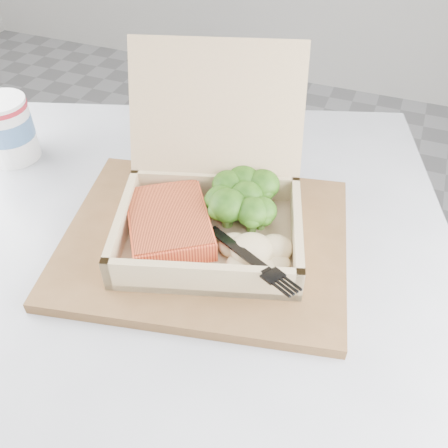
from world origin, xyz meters
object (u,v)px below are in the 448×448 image
at_px(cafe_table, 172,342).
at_px(paper_cup, 7,127).
at_px(serving_tray, 205,240).
at_px(takeout_container, 212,191).

relative_size(cafe_table, paper_cup, 9.63).
xyz_separation_m(serving_tray, paper_cup, (-0.36, 0.08, 0.05)).
bearing_deg(serving_tray, cafe_table, -133.38).
xyz_separation_m(serving_tray, takeout_container, (-0.00, 0.03, 0.06)).
xyz_separation_m(cafe_table, takeout_container, (0.04, 0.08, 0.25)).
bearing_deg(serving_tray, paper_cup, 167.97).
bearing_deg(cafe_table, takeout_container, 62.19).
relative_size(serving_tray, takeout_container, 1.18).
height_order(cafe_table, takeout_container, takeout_container).
height_order(takeout_container, paper_cup, takeout_container).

